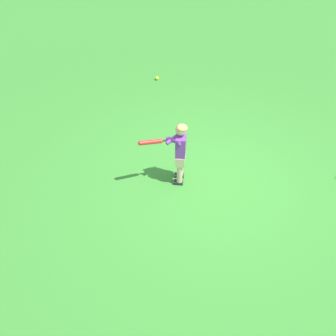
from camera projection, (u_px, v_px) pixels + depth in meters
ground_plane at (212, 181)px, 6.45m from camera, size 40.00×40.00×0.00m
child_batter at (179, 149)px, 6.06m from camera, size 0.53×0.70×1.08m
play_ball_by_bucket at (157, 78)px, 9.11m from camera, size 0.08×0.08×0.08m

